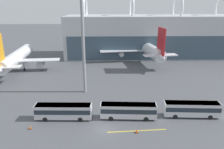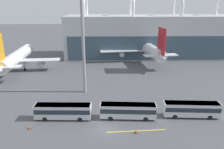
# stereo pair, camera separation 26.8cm
# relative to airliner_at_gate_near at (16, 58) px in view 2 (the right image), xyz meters

# --- Properties ---
(ground_plane) EXTENTS (440.00, 440.00, 0.00)m
(ground_plane) POSITION_rel_airliner_at_gate_near_xyz_m (31.89, -39.19, -4.66)
(ground_plane) COLOR #515459
(airliner_at_gate_near) EXTENTS (31.03, 34.84, 14.72)m
(airliner_at_gate_near) POSITION_rel_airliner_at_gate_near_xyz_m (0.00, 0.00, 0.00)
(airliner_at_gate_near) COLOR silver
(airliner_at_gate_near) RESTS_ON ground_plane
(airliner_at_gate_far) EXTENTS (39.41, 42.13, 15.30)m
(airliner_at_gate_far) POSITION_rel_airliner_at_gate_near_xyz_m (49.21, 13.72, 0.77)
(airliner_at_gate_far) COLOR silver
(airliner_at_gate_far) RESTS_ON ground_plane
(shuttle_bus_0) EXTENTS (11.83, 2.95, 3.26)m
(shuttle_bus_0) POSITION_rel_airliner_at_gate_near_xyz_m (23.20, -34.86, -2.75)
(shuttle_bus_0) COLOR silver
(shuttle_bus_0) RESTS_ON ground_plane
(shuttle_bus_1) EXTENTS (11.88, 3.26, 3.26)m
(shuttle_bus_1) POSITION_rel_airliner_at_gate_near_xyz_m (36.82, -34.95, -2.75)
(shuttle_bus_1) COLOR silver
(shuttle_bus_1) RESTS_ON ground_plane
(shuttle_bus_2) EXTENTS (11.88, 3.27, 3.26)m
(shuttle_bus_2) POSITION_rel_airliner_at_gate_near_xyz_m (50.43, -34.58, -2.75)
(shuttle_bus_2) COLOR silver
(shuttle_bus_2) RESTS_ON ground_plane
(floodlight_mast) EXTENTS (2.73, 2.73, 30.45)m
(floodlight_mast) POSITION_rel_airliner_at_gate_near_xyz_m (26.38, -20.25, 13.50)
(floodlight_mast) COLOR gray
(floodlight_mast) RESTS_ON ground_plane
(lane_stripe_2) EXTENTS (11.45, 0.98, 0.01)m
(lane_stripe_2) POSITION_rel_airliner_at_gate_near_xyz_m (38.05, -39.85, -4.66)
(lane_stripe_2) COLOR yellow
(lane_stripe_2) RESTS_ON ground_plane
(traffic_cone_0) EXTENTS (0.58, 0.58, 0.75)m
(traffic_cone_0) POSITION_rel_airliner_at_gate_near_xyz_m (17.30, -38.63, -4.30)
(traffic_cone_0) COLOR black
(traffic_cone_0) RESTS_ON ground_plane
(traffic_cone_1) EXTENTS (0.60, 0.60, 0.80)m
(traffic_cone_1) POSITION_rel_airliner_at_gate_near_xyz_m (37.88, -40.50, -4.27)
(traffic_cone_1) COLOR black
(traffic_cone_1) RESTS_ON ground_plane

